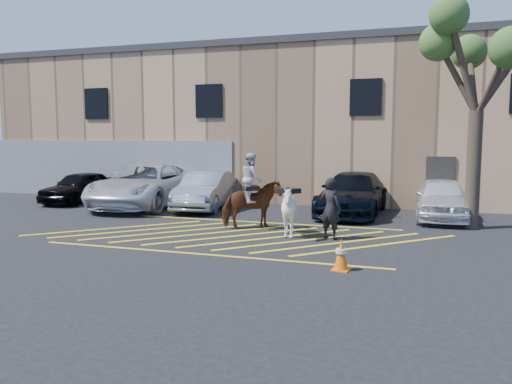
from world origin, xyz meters
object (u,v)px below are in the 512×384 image
(traffic_cone, at_px, (341,254))
(car_white_suv, at_px, (442,199))
(mounted_bay, at_px, (251,198))
(saddled_white, at_px, (289,211))
(car_silver_sedan, at_px, (206,191))
(car_white_pickup, at_px, (146,186))
(handler, at_px, (330,208))
(car_blue_suv, at_px, (353,194))
(car_black_suv, at_px, (80,187))
(tree, at_px, (479,50))

(traffic_cone, bearing_deg, car_white_suv, 73.38)
(car_white_suv, bearing_deg, mounted_bay, -146.63)
(car_white_suv, distance_m, saddled_white, 6.56)
(car_silver_sedan, bearing_deg, car_white_suv, -6.08)
(car_white_pickup, xyz_separation_m, handler, (8.68, -4.39, 0.00))
(car_white_pickup, xyz_separation_m, car_blue_suv, (8.71, 0.65, -0.11))
(traffic_cone, bearing_deg, saddled_white, 121.71)
(car_silver_sedan, height_order, traffic_cone, car_silver_sedan)
(handler, bearing_deg, car_white_pickup, -4.83)
(car_black_suv, bearing_deg, tree, -3.75)
(car_white_pickup, distance_m, traffic_cone, 12.26)
(car_black_suv, xyz_separation_m, saddled_white, (11.00, -4.71, 0.08))
(car_white_suv, distance_m, tree, 5.28)
(tree, bearing_deg, saddled_white, -149.38)
(car_black_suv, relative_size, saddled_white, 2.24)
(car_silver_sedan, xyz_separation_m, tree, (10.00, -1.42, 4.92))
(saddled_white, bearing_deg, car_black_suv, 156.83)
(car_silver_sedan, xyz_separation_m, mounted_bay, (3.22, -3.68, 0.23))
(car_white_pickup, distance_m, car_silver_sedan, 2.76)
(car_silver_sedan, distance_m, mounted_bay, 4.89)
(car_white_suv, height_order, tree, tree)
(car_blue_suv, xyz_separation_m, handler, (-0.03, -5.04, 0.11))
(car_white_pickup, bearing_deg, mounted_bay, -35.01)
(mounted_bay, relative_size, tree, 0.34)
(car_white_suv, bearing_deg, car_black_suv, -179.70)
(car_black_suv, relative_size, car_silver_sedan, 0.89)
(car_silver_sedan, distance_m, saddled_white, 6.54)
(car_black_suv, relative_size, traffic_cone, 5.69)
(car_white_pickup, relative_size, tree, 0.89)
(car_white_suv, height_order, saddled_white, saddled_white)
(saddled_white, bearing_deg, car_white_suv, 47.03)
(traffic_cone, relative_size, tree, 0.10)
(car_blue_suv, height_order, car_white_suv, car_blue_suv)
(car_white_pickup, height_order, car_white_suv, car_white_pickup)
(car_white_suv, bearing_deg, car_blue_suv, 175.20)
(car_blue_suv, distance_m, tree, 6.64)
(mounted_bay, bearing_deg, car_black_suv, 158.08)
(car_silver_sedan, distance_m, tree, 11.24)
(car_black_suv, xyz_separation_m, car_white_suv, (15.48, 0.09, 0.05))
(car_silver_sedan, bearing_deg, tree, -15.68)
(mounted_bay, bearing_deg, saddled_white, -30.68)
(car_black_suv, height_order, car_silver_sedan, car_silver_sedan)
(car_black_suv, distance_m, traffic_cone, 15.33)
(handler, bearing_deg, car_white_suv, -102.20)
(tree, bearing_deg, car_silver_sedan, 171.94)
(mounted_bay, bearing_deg, car_white_suv, 33.41)
(car_blue_suv, relative_size, mounted_bay, 2.22)
(car_silver_sedan, height_order, car_blue_suv, car_blue_suv)
(saddled_white, relative_size, traffic_cone, 2.54)
(handler, distance_m, tree, 7.01)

